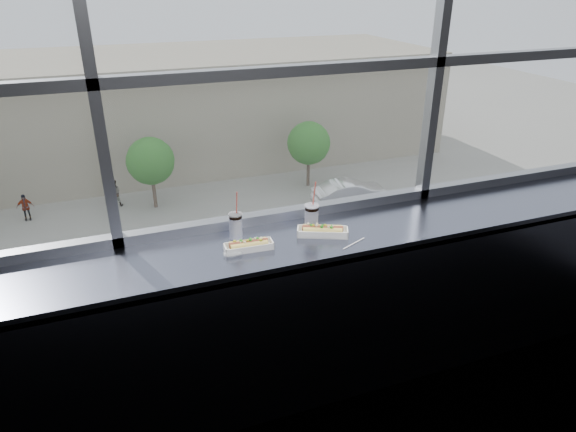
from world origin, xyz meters
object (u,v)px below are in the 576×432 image
object	(u,v)px
car_near_d	(283,274)
pedestrian_a	(25,205)
wrapper	(233,253)
tree_right	(309,143)
soda_cup_right	(311,217)
soda_cup_left	(236,225)
hotdog_tray_left	(249,245)
pedestrian_b	(114,191)
hotdog_tray_right	(323,231)
car_near_e	(461,238)
loose_straw	(354,243)
car_far_c	(351,189)
car_near_c	(149,301)
tree_center	(150,161)

from	to	relation	value
car_near_d	pedestrian_a	size ratio (longest dim) A/B	3.29
pedestrian_a	wrapper	bearing A→B (deg)	-79.26
tree_right	soda_cup_right	bearing A→B (deg)	-112.82
soda_cup_left	pedestrian_a	xyz separation A→B (m)	(-5.59, 28.94, -11.16)
hotdog_tray_left	pedestrian_b	world-z (taller)	hotdog_tray_left
pedestrian_b	hotdog_tray_right	bearing A→B (deg)	91.89
car_near_e	loose_straw	bearing A→B (deg)	136.34
pedestrian_b	pedestrian_a	bearing A→B (deg)	2.71
car_near_e	pedestrian_b	size ratio (longest dim) A/B	3.06
soda_cup_right	pedestrian_b	xyz separation A→B (m)	(-0.92, 29.25, -11.10)
soda_cup_right	car_far_c	size ratio (longest dim) A/B	0.05
loose_straw	car_near_c	bearing A→B (deg)	67.33
soda_cup_left	loose_straw	world-z (taller)	soda_cup_left
hotdog_tray_right	car_near_e	xyz separation A→B (m)	(15.36, 16.30, -10.99)
loose_straw	pedestrian_a	world-z (taller)	loose_straw
hotdog_tray_left	tree_center	distance (m)	29.77
wrapper	pedestrian_b	world-z (taller)	wrapper
soda_cup_left	car_far_c	world-z (taller)	soda_cup_left
wrapper	car_near_c	bearing A→B (deg)	89.29
car_far_c	pedestrian_a	xyz separation A→B (m)	(-19.18, 4.79, -0.11)
car_near_d	tree_right	size ratio (longest dim) A/B	1.42
car_near_e	tree_center	world-z (taller)	tree_center
wrapper	tree_right	distance (m)	32.21
loose_straw	tree_right	xyz separation A→B (m)	(11.71, 28.46, -9.00)
hotdog_tray_right	soda_cup_left	size ratio (longest dim) A/B	1.04
car_near_d	car_far_c	bearing A→B (deg)	-39.57
car_near_c	car_near_d	size ratio (longest dim) A/B	0.95
car_near_e	car_near_c	distance (m)	15.71
hotdog_tray_left	car_near_c	distance (m)	19.69
soda_cup_right	loose_straw	bearing A→B (deg)	-54.80
pedestrian_b	tree_center	world-z (taller)	tree_center
hotdog_tray_left	soda_cup_right	xyz separation A→B (m)	(0.41, 0.09, 0.07)
hotdog_tray_left	car_near_e	world-z (taller)	hotdog_tray_left
car_near_c	car_near_d	world-z (taller)	car_near_d
car_far_c	hotdog_tray_left	bearing A→B (deg)	153.49
car_near_c	car_far_c	distance (m)	15.65
hotdog_tray_right	car_near_e	bearing A→B (deg)	70.51
wrapper	tree_right	size ratio (longest dim) A/B	0.02
car_far_c	tree_center	size ratio (longest dim) A/B	1.40
car_near_e	pedestrian_a	world-z (taller)	car_near_e
loose_straw	car_near_e	world-z (taller)	loose_straw
soda_cup_left	tree_center	xyz separation A→B (m)	(1.87, 28.15, -9.08)
wrapper	car_far_c	size ratio (longest dim) A/B	0.02
car_near_c	pedestrian_b	xyz separation A→B (m)	(-0.62, 13.03, 0.01)
hotdog_tray_left	tree_right	xyz separation A→B (m)	(12.29, 28.31, -9.02)
car_near_c	pedestrian_a	bearing A→B (deg)	29.04
wrapper	pedestrian_b	distance (m)	31.37
hotdog_tray_left	loose_straw	distance (m)	0.59
hotdog_tray_right	hotdog_tray_left	bearing A→B (deg)	-154.45
soda_cup_left	pedestrian_a	bearing A→B (deg)	100.93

